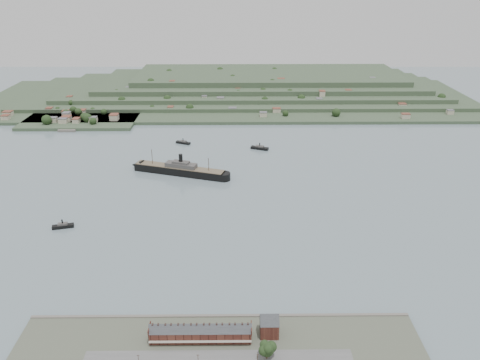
{
  "coord_description": "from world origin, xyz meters",
  "views": [
    {
      "loc": [
        9.45,
        -365.62,
        185.39
      ],
      "look_at": [
        13.26,
        30.0,
        9.12
      ],
      "focal_mm": 35.0,
      "sensor_mm": 36.0,
      "label": 1
    }
  ],
  "objects_px": {
    "terrace_row": "(201,333)",
    "gabled_building": "(269,325)",
    "tugboat": "(63,226)",
    "fig_tree": "(268,349)",
    "steamship": "(177,169)"
  },
  "relations": [
    {
      "from": "steamship",
      "to": "tugboat",
      "type": "xyz_separation_m",
      "value": [
        -78.26,
        -107.76,
        -2.95
      ]
    },
    {
      "from": "gabled_building",
      "to": "steamship",
      "type": "bearing_deg",
      "value": 108.46
    },
    {
      "from": "steamship",
      "to": "tugboat",
      "type": "height_order",
      "value": "steamship"
    },
    {
      "from": "gabled_building",
      "to": "fig_tree",
      "type": "height_order",
      "value": "gabled_building"
    },
    {
      "from": "terrace_row",
      "to": "tugboat",
      "type": "distance_m",
      "value": 172.95
    },
    {
      "from": "gabled_building",
      "to": "terrace_row",
      "type": "bearing_deg",
      "value": -173.88
    },
    {
      "from": "tugboat",
      "to": "fig_tree",
      "type": "height_order",
      "value": "fig_tree"
    },
    {
      "from": "steamship",
      "to": "fig_tree",
      "type": "height_order",
      "value": "steamship"
    },
    {
      "from": "gabled_building",
      "to": "fig_tree",
      "type": "distance_m",
      "value": 18.2
    },
    {
      "from": "terrace_row",
      "to": "gabled_building",
      "type": "bearing_deg",
      "value": 6.12
    },
    {
      "from": "gabled_building",
      "to": "fig_tree",
      "type": "bearing_deg",
      "value": -96.78
    },
    {
      "from": "terrace_row",
      "to": "steamship",
      "type": "height_order",
      "value": "steamship"
    },
    {
      "from": "terrace_row",
      "to": "fig_tree",
      "type": "height_order",
      "value": "terrace_row"
    },
    {
      "from": "steamship",
      "to": "fig_tree",
      "type": "relative_size",
      "value": 9.69
    },
    {
      "from": "gabled_building",
      "to": "tugboat",
      "type": "distance_m",
      "value": 197.88
    }
  ]
}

